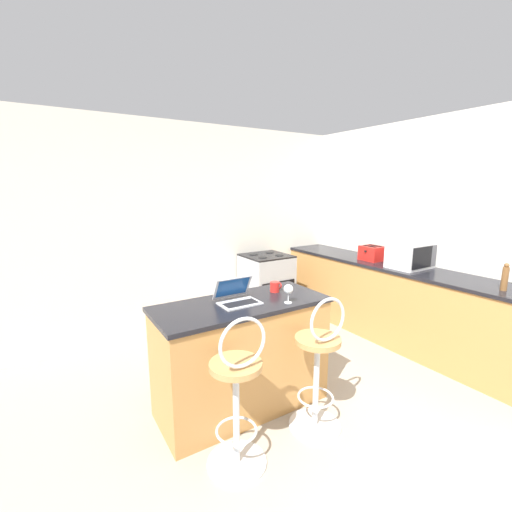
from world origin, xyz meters
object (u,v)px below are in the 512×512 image
bar_stool_near (237,396)px  stove_range (266,288)px  wine_glass_short (288,290)px  pepper_mill (505,278)px  laptop (237,296)px  mug_red (275,287)px  toaster (372,253)px  bar_stool_far (318,367)px  microwave (411,255)px

bar_stool_near → stove_range: (1.60, 2.05, -0.05)m
wine_glass_short → pepper_mill: bearing=-22.3°
laptop → wine_glass_short: (0.34, -0.23, 0.06)m
mug_red → bar_stool_near: bearing=-139.4°
toaster → mug_red: bearing=-166.2°
pepper_mill → wine_glass_short: (-1.82, 0.75, -0.01)m
stove_range → pepper_mill: size_ratio=3.72×
bar_stool_far → toaster: bearing=30.1°
laptop → stove_range: (1.29, 1.50, -0.51)m
bar_stool_near → toaster: bearing=22.9°
bar_stool_far → toaster: (1.84, 1.07, 0.50)m
bar_stool_far → microwave: bearing=16.8°
microwave → mug_red: 1.85m
wine_glass_short → laptop: bearing=145.6°
mug_red → laptop: bearing=-170.8°
bar_stool_near → bar_stool_far: (0.69, 0.00, 0.00)m
laptop → mug_red: bearing=9.2°
microwave → mug_red: bearing=178.2°
bar_stool_far → toaster: toaster is taller
pepper_mill → bar_stool_near: bearing=170.3°
microwave → bar_stool_far: bearing=-163.2°
pepper_mill → wine_glass_short: 1.97m
bar_stool_near → laptop: laptop is taller
bar_stool_near → bar_stool_far: size_ratio=1.00×
bar_stool_near → wine_glass_short: size_ratio=7.05×
pepper_mill → wine_glass_short: bearing=157.7°
bar_stool_near → laptop: bearing=61.1°
stove_range → mug_red: 1.75m
bar_stool_far → mug_red: size_ratio=10.75×
bar_stool_far → mug_red: (0.04, 0.63, 0.45)m
bar_stool_far → pepper_mill: size_ratio=4.28×
toaster → wine_glass_short: bearing=-158.5°
bar_stool_far → laptop: laptop is taller
toaster → mug_red: toaster is taller
laptop → microwave: size_ratio=0.66×
laptop → pepper_mill: pepper_mill is taller
bar_stool_near → wine_glass_short: (0.65, 0.33, 0.52)m
microwave → mug_red: (-1.84, 0.06, -0.10)m
laptop → toaster: size_ratio=1.22×
toaster → laptop: bearing=-167.1°
wine_glass_short → bar_stool_near: bearing=-153.2°
laptop → microwave: 2.27m
microwave → toaster: size_ratio=1.86×
bar_stool_near → pepper_mill: bearing=-9.7°
bar_stool_near → microwave: 2.69m
toaster → mug_red: (-1.80, -0.44, -0.05)m
toaster → pepper_mill: (-0.06, -1.49, 0.03)m
stove_range → wine_glass_short: bearing=-118.8°
microwave → toaster: 0.50m
bar_stool_near → bar_stool_far: 0.69m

